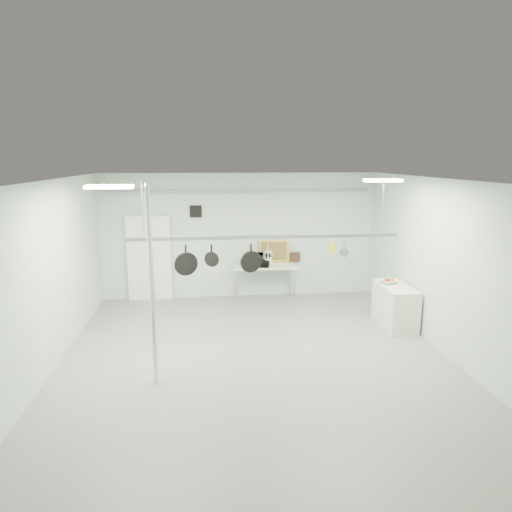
{
  "coord_description": "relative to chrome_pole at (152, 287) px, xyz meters",
  "views": [
    {
      "loc": [
        -0.82,
        -7.55,
        3.56
      ],
      "look_at": [
        0.1,
        1.0,
        1.71
      ],
      "focal_mm": 32.0,
      "sensor_mm": 36.0,
      "label": 1
    }
  ],
  "objects": [
    {
      "name": "saucepan",
      "position": [
        3.33,
        0.9,
        0.34
      ],
      "size": [
        0.16,
        0.1,
        0.28
      ],
      "primitive_type": null,
      "rotation": [
        0.0,
        0.0,
        0.03
      ],
      "color": "silver",
      "rests_on": "pot_rack"
    },
    {
      "name": "right_wall",
      "position": [
        5.19,
        0.6,
        0.0
      ],
      "size": [
        0.02,
        8.0,
        3.2
      ],
      "primitive_type": "cube",
      "color": "#B0D3C4",
      "rests_on": "floor"
    },
    {
      "name": "whisk",
      "position": [
        1.94,
        0.9,
        0.33
      ],
      "size": [
        0.21,
        0.21,
        0.31
      ],
      "primitive_type": null,
      "rotation": [
        0.0,
        0.0,
        0.26
      ],
      "color": "#A2A2A6",
      "rests_on": "pot_rack"
    },
    {
      "name": "ceiling",
      "position": [
        1.7,
        0.6,
        1.59
      ],
      "size": [
        7.0,
        8.0,
        0.02
      ],
      "primitive_type": "cube",
      "color": "silver",
      "rests_on": "back_wall"
    },
    {
      "name": "back_wall",
      "position": [
        1.7,
        4.59,
        0.0
      ],
      "size": [
        7.0,
        0.02,
        3.2
      ],
      "primitive_type": "cube",
      "color": "#B0D3C4",
      "rests_on": "floor"
    },
    {
      "name": "pot_rack",
      "position": [
        1.9,
        0.9,
        0.63
      ],
      "size": [
        4.8,
        0.06,
        1.0
      ],
      "color": "#B7B7BC",
      "rests_on": "ceiling"
    },
    {
      "name": "wall_vent",
      "position": [
        0.6,
        4.57,
        0.65
      ],
      "size": [
        0.3,
        0.04,
        0.3
      ],
      "primitive_type": "cube",
      "color": "black",
      "rests_on": "back_wall"
    },
    {
      "name": "chrome_pole",
      "position": [
        0.0,
        0.0,
        0.0
      ],
      "size": [
        0.08,
        0.08,
        3.2
      ],
      "primitive_type": "cylinder",
      "color": "silver",
      "rests_on": "floor"
    },
    {
      "name": "conduit_pipe",
      "position": [
        1.7,
        4.5,
        1.15
      ],
      "size": [
        6.6,
        0.07,
        0.07
      ],
      "primitive_type": "cylinder",
      "rotation": [
        0.0,
        1.57,
        0.0
      ],
      "color": "gray",
      "rests_on": "back_wall"
    },
    {
      "name": "skillet_right",
      "position": [
        1.64,
        0.9,
        0.22
      ],
      "size": [
        0.39,
        0.16,
        0.53
      ],
      "primitive_type": null,
      "rotation": [
        0.0,
        0.0,
        0.26
      ],
      "color": "black",
      "rests_on": "pot_rack"
    },
    {
      "name": "floor",
      "position": [
        1.7,
        0.6,
        -1.6
      ],
      "size": [
        8.0,
        8.0,
        0.0
      ],
      "primitive_type": "plane",
      "color": "gray",
      "rests_on": "ground"
    },
    {
      "name": "microwave",
      "position": [
        2.12,
        4.11,
        -0.54
      ],
      "size": [
        0.65,
        0.51,
        0.32
      ],
      "primitive_type": "imported",
      "rotation": [
        0.0,
        0.0,
        2.9
      ],
      "color": "black",
      "rests_on": "prep_table"
    },
    {
      "name": "skillet_mid",
      "position": [
        0.94,
        0.9,
        0.3
      ],
      "size": [
        0.27,
        0.15,
        0.37
      ],
      "primitive_type": null,
      "rotation": [
        0.0,
        0.0,
        -0.37
      ],
      "color": "black",
      "rests_on": "pot_rack"
    },
    {
      "name": "fruit_bowl",
      "position": [
        4.76,
        2.22,
        -0.66
      ],
      "size": [
        0.44,
        0.44,
        0.09
      ],
      "primitive_type": "imported",
      "rotation": [
        0.0,
        0.0,
        0.26
      ],
      "color": "silver",
      "rests_on": "side_cabinet"
    },
    {
      "name": "side_cabinet",
      "position": [
        4.85,
        2.0,
        -1.15
      ],
      "size": [
        0.6,
        1.2,
        0.9
      ],
      "primitive_type": "cube",
      "color": "beige",
      "rests_on": "floor"
    },
    {
      "name": "painting_large",
      "position": [
        2.59,
        4.5,
        -0.41
      ],
      "size": [
        0.78,
        0.16,
        0.58
      ],
      "primitive_type": "cube",
      "rotation": [
        -0.14,
        0.0,
        -0.04
      ],
      "color": "gold",
      "rests_on": "prep_table"
    },
    {
      "name": "painting_small",
      "position": [
        3.12,
        4.5,
        -0.57
      ],
      "size": [
        0.3,
        0.1,
        0.25
      ],
      "primitive_type": "cube",
      "rotation": [
        -0.17,
        0.0,
        0.06
      ],
      "color": "black",
      "rests_on": "prep_table"
    },
    {
      "name": "light_panel_right",
      "position": [
        4.1,
        1.2,
        1.56
      ],
      "size": [
        0.65,
        0.3,
        0.05
      ],
      "primitive_type": "cube",
      "color": "white",
      "rests_on": "ceiling"
    },
    {
      "name": "skillet_left",
      "position": [
        0.5,
        0.9,
        0.21
      ],
      "size": [
        0.42,
        0.18,
        0.55
      ],
      "primitive_type": null,
      "rotation": [
        0.0,
        0.0,
        0.29
      ],
      "color": "black",
      "rests_on": "pot_rack"
    },
    {
      "name": "fruit_cluster",
      "position": [
        4.76,
        2.22,
        -0.62
      ],
      "size": [
        0.24,
        0.24,
        0.09
      ],
      "primitive_type": null,
      "color": "#9B0E0E",
      "rests_on": "fruit_bowl"
    },
    {
      "name": "coffee_canister",
      "position": [
        2.42,
        4.24,
        -0.59
      ],
      "size": [
        0.2,
        0.2,
        0.2
      ],
      "primitive_type": "cylinder",
      "rotation": [
        0.0,
        0.0,
        0.22
      ],
      "color": "silver",
      "rests_on": "prep_table"
    },
    {
      "name": "door",
      "position": [
        -0.6,
        4.54,
        -0.55
      ],
      "size": [
        1.1,
        0.1,
        2.2
      ],
      "primitive_type": "cube",
      "color": "silver",
      "rests_on": "floor"
    },
    {
      "name": "grater",
      "position": [
        3.11,
        0.9,
        0.37
      ],
      "size": [
        0.09,
        0.03,
        0.23
      ],
      "primitive_type": null,
      "rotation": [
        0.0,
        0.0,
        -0.1
      ],
      "color": "#C98E17",
      "rests_on": "pot_rack"
    },
    {
      "name": "light_panel_left",
      "position": [
        -0.5,
        -0.2,
        1.56
      ],
      "size": [
        0.65,
        0.3,
        0.05
      ],
      "primitive_type": "cube",
      "color": "white",
      "rests_on": "ceiling"
    },
    {
      "name": "prep_table",
      "position": [
        2.3,
        4.2,
        -0.77
      ],
      "size": [
        1.6,
        0.7,
        0.91
      ],
      "color": "#B2D1C3",
      "rests_on": "floor"
    }
  ]
}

